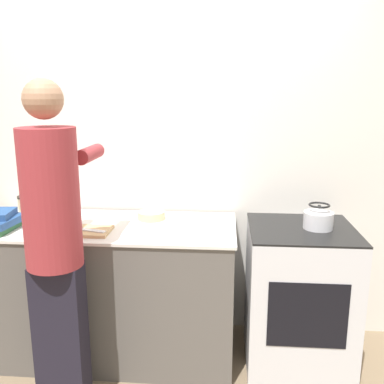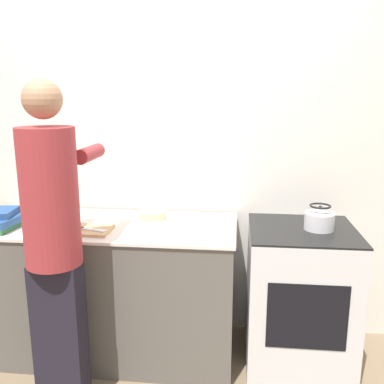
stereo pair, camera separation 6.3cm
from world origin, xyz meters
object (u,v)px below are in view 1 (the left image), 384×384
Objects in this scene: canister_jar at (27,205)px; bowl_prep at (35,213)px; knife at (86,230)px; person at (55,239)px; kettle at (318,218)px; cutting_board at (85,231)px; oven at (298,296)px.

bowl_prep is at bearing -45.04° from canister_jar.
knife is at bearing -30.96° from bowl_prep.
person is at bearing -56.00° from canister_jar.
person is at bearing -79.20° from knife.
kettle is 1.19× the size of bowl_prep.
cutting_board is 0.64m from canister_jar.
oven and cutting_board have the same top height.
bowl_prep is at bearing 176.45° from oven.
oven is 2.92× the size of cutting_board.
person is 5.72× the size of cutting_board.
oven is 1.40m from knife.
kettle is at bearing -3.44° from bowl_prep.
cutting_board is 0.02m from knife.
knife is 1.68× the size of bowl_prep.
canister_jar is (-0.50, 0.74, -0.02)m from person.
person is 10.05× the size of kettle.
kettle is (0.09, -0.00, 0.52)m from oven.
cutting_board is at bearing -33.92° from canister_jar.
canister_jar is (-1.85, 0.22, 0.51)m from oven.
canister_jar is (-1.94, 0.22, -0.02)m from kettle.
person reaches higher than knife.
person is at bearing -58.24° from bowl_prep.
knife is 0.65m from canister_jar.
kettle reaches higher than bowl_prep.
bowl_prep is (-1.74, 0.11, 0.48)m from oven.
cutting_board is at bearing 147.20° from knife.
bowl_prep is 0.16m from canister_jar.
kettle reaches higher than oven.
knife is 1.90× the size of canister_jar.
bowl_prep reaches higher than cutting_board.
canister_jar reaches higher than cutting_board.
kettle is at bearing -1.47° from oven.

